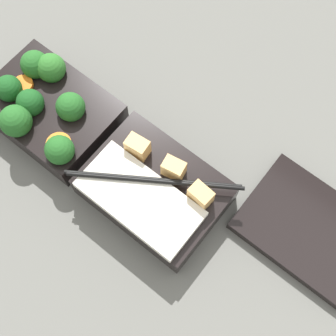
{
  "coord_description": "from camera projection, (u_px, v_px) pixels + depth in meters",
  "views": [
    {
      "loc": [
        0.21,
        -0.14,
        0.58
      ],
      "look_at": [
        0.08,
        0.03,
        0.04
      ],
      "focal_mm": 50.0,
      "sensor_mm": 36.0,
      "label": 1
    }
  ],
  "objects": [
    {
      "name": "bento_tray_vegetable",
      "position": [
        46.0,
        108.0,
        0.62
      ],
      "size": [
        0.17,
        0.13,
        0.07
      ],
      "color": "black",
      "rests_on": "ground_plane"
    },
    {
      "name": "bento_lid",
      "position": [
        309.0,
        229.0,
        0.59
      ],
      "size": [
        0.17,
        0.12,
        0.02
      ],
      "primitive_type": "cube",
      "rotation": [
        0.0,
        0.0,
        0.0
      ],
      "color": "black",
      "rests_on": "ground_plane"
    },
    {
      "name": "ground_plane",
      "position": [
        109.0,
        160.0,
        0.63
      ],
      "size": [
        3.0,
        3.0,
        0.0
      ],
      "primitive_type": "plane",
      "color": "slate"
    },
    {
      "name": "bento_tray_rice",
      "position": [
        153.0,
        190.0,
        0.59
      ],
      "size": [
        0.18,
        0.13,
        0.07
      ],
      "color": "black",
      "rests_on": "ground_plane"
    }
  ]
}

